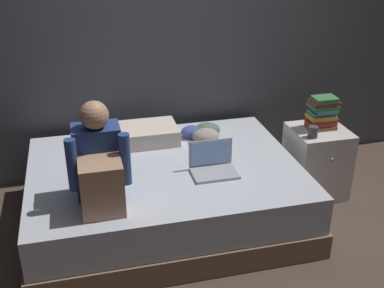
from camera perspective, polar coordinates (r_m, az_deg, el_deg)
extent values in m
plane|color=#47382D|center=(3.60, 1.01, -10.97)|extent=(8.00, 8.00, 0.00)
cube|color=#4C4F54|center=(4.15, -3.28, 14.44)|extent=(5.60, 0.10, 2.70)
cube|color=#7A6047|center=(3.76, -3.15, -7.61)|extent=(2.00, 1.50, 0.19)
cube|color=#B2B7C1|center=(3.63, -3.24, -4.51)|extent=(1.96, 1.46, 0.28)
cube|color=beige|center=(4.14, 14.44, -1.98)|extent=(0.44, 0.44, 0.58)
sphere|color=gray|center=(3.92, 16.10, -1.77)|extent=(0.04, 0.04, 0.04)
cube|color=navy|center=(3.17, -11.00, -1.92)|extent=(0.30, 0.20, 0.48)
sphere|color=#A87C5E|center=(3.01, -11.47, 3.32)|extent=(0.18, 0.18, 0.18)
cube|color=#A87C5E|center=(3.01, -10.59, -4.99)|extent=(0.26, 0.24, 0.34)
cylinder|color=navy|center=(3.02, -13.93, -2.42)|extent=(0.07, 0.07, 0.34)
cylinder|color=navy|center=(3.02, -7.89, -1.78)|extent=(0.07, 0.07, 0.34)
cube|color=#9EA0A5|center=(3.44, 2.69, -3.48)|extent=(0.32, 0.22, 0.02)
cube|color=#9EA0A5|center=(3.48, 2.19, -1.01)|extent=(0.32, 0.01, 0.20)
cube|color=#8CB2EA|center=(3.48, 2.23, -1.07)|extent=(0.29, 0.00, 0.18)
cube|color=beige|center=(3.92, -5.87, 1.14)|extent=(0.56, 0.36, 0.13)
cube|color=brown|center=(4.03, 14.92, 1.97)|extent=(0.22, 0.14, 0.03)
cube|color=#9E2D28|center=(4.03, 14.94, 2.44)|extent=(0.22, 0.14, 0.03)
cube|color=#9E2D28|center=(4.04, 15.07, 2.92)|extent=(0.22, 0.16, 0.03)
cube|color=gold|center=(4.00, 14.97, 3.17)|extent=(0.21, 0.15, 0.03)
cube|color=teal|center=(4.01, 15.08, 3.60)|extent=(0.20, 0.14, 0.02)
cube|color=teal|center=(4.00, 15.31, 3.96)|extent=(0.18, 0.15, 0.03)
cube|color=#387042|center=(3.99, 15.24, 4.37)|extent=(0.22, 0.15, 0.03)
cube|color=#9E2D28|center=(3.98, 15.33, 4.76)|extent=(0.22, 0.15, 0.03)
cube|color=#387042|center=(3.96, 15.38, 5.12)|extent=(0.18, 0.14, 0.03)
cylinder|color=#3D3D42|center=(3.85, 14.07, 1.39)|extent=(0.08, 0.08, 0.09)
ellipsoid|color=#4C6B56|center=(4.02, 1.73, 1.73)|extent=(0.20, 0.17, 0.11)
ellipsoid|color=gray|center=(3.89, 1.61, 0.95)|extent=(0.22, 0.18, 0.12)
ellipsoid|color=#4C6B56|center=(4.02, 1.98, 1.71)|extent=(0.19, 0.16, 0.11)
ellipsoid|color=#3D4C8E|center=(3.99, -0.06, 1.46)|extent=(0.18, 0.15, 0.10)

